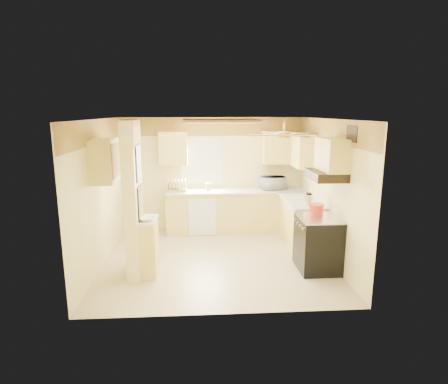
{
  "coord_description": "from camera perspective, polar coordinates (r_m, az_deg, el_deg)",
  "views": [
    {
      "loc": [
        -0.3,
        -6.38,
        2.63
      ],
      "look_at": [
        0.15,
        0.35,
        1.17
      ],
      "focal_mm": 30.0,
      "sensor_mm": 36.0,
      "label": 1
    }
  ],
  "objects": [
    {
      "name": "countertop_back",
      "position": [
        8.19,
        1.86,
        0.16
      ],
      "size": [
        3.04,
        0.64,
        0.04
      ],
      "primitive_type": "cube",
      "color": "silver",
      "rests_on": "lower_cabinets_back"
    },
    {
      "name": "bowl",
      "position": [
        6.02,
        -11.67,
        -4.05
      ],
      "size": [
        0.25,
        0.25,
        0.06
      ],
      "primitive_type": "imported",
      "rotation": [
        0.0,
        0.0,
        0.06
      ],
      "color": "white",
      "rests_on": "ledge_top"
    },
    {
      "name": "upper_cab_right",
      "position": [
        7.96,
        11.74,
        6.34
      ],
      "size": [
        0.35,
        1.0,
        0.7
      ],
      "primitive_type": "cube",
      "color": "#E5D55F",
      "rests_on": "wall_right"
    },
    {
      "name": "partition_ledge",
      "position": [
        6.28,
        -11.31,
        -8.33
      ],
      "size": [
        0.25,
        0.55,
        0.9
      ],
      "primitive_type": "cube",
      "color": "#E5D55F",
      "rests_on": "floor"
    },
    {
      "name": "upper_cab_over_stove",
      "position": [
        6.24,
        16.16,
        5.49
      ],
      "size": [
        0.35,
        0.76,
        0.52
      ],
      "primitive_type": "cube",
      "color": "#E5D55F",
      "rests_on": "wall_right"
    },
    {
      "name": "wall_front",
      "position": [
        4.7,
        -0.03,
        -4.84
      ],
      "size": [
        4.0,
        0.0,
        4.0
      ],
      "primitive_type": "plane",
      "rotation": [
        -1.57,
        0.0,
        0.0
      ],
      "color": "#F2E493",
      "rests_on": "floor"
    },
    {
      "name": "wallpaper_border",
      "position": [
        8.27,
        -1.78,
        9.93
      ],
      "size": [
        4.0,
        0.02,
        0.4
      ],
      "primitive_type": "cube",
      "color": "gold",
      "rests_on": "wall_back"
    },
    {
      "name": "wall_back",
      "position": [
        8.4,
        -1.73,
        2.76
      ],
      "size": [
        4.0,
        0.0,
        4.0
      ],
      "primitive_type": "plane",
      "rotation": [
        1.57,
        0.0,
        0.0
      ],
      "color": "#F2E493",
      "rests_on": "floor"
    },
    {
      "name": "dishwasher_panel",
      "position": [
        7.98,
        -3.33,
        -3.81
      ],
      "size": [
        0.58,
        0.02,
        0.8
      ],
      "primitive_type": "cube",
      "color": "white",
      "rests_on": "lower_cabinets_back"
    },
    {
      "name": "dish_rack",
      "position": [
        8.13,
        -7.27,
        0.75
      ],
      "size": [
        0.42,
        0.31,
        0.24
      ],
      "color": "tan",
      "rests_on": "countertop_back"
    },
    {
      "name": "lower_cabinets_right",
      "position": [
        7.58,
        11.67,
        -4.75
      ],
      "size": [
        0.6,
        1.4,
        0.9
      ],
      "primitive_type": "cube",
      "color": "#E5D55F",
      "rests_on": "floor"
    },
    {
      "name": "partition_column",
      "position": [
        6.08,
        -13.68,
        -1.23
      ],
      "size": [
        0.2,
        0.7,
        2.5
      ],
      "primitive_type": "cube",
      "color": "#F2E493",
      "rests_on": "floor"
    },
    {
      "name": "utensil_crock",
      "position": [
        8.21,
        -2.45,
        0.89
      ],
      "size": [
        0.12,
        0.12,
        0.24
      ],
      "color": "white",
      "rests_on": "countertop_back"
    },
    {
      "name": "wall_right",
      "position": [
        6.92,
        15.66,
        0.26
      ],
      "size": [
        0.0,
        3.8,
        3.8
      ],
      "primitive_type": "plane",
      "rotation": [
        1.57,
        0.0,
        -1.57
      ],
      "color": "#F2E493",
      "rests_on": "floor"
    },
    {
      "name": "countertop_right",
      "position": [
        7.46,
        11.75,
        -1.3
      ],
      "size": [
        0.64,
        1.44,
        0.04
      ],
      "primitive_type": "cube",
      "color": "silver",
      "rests_on": "lower_cabinets_right"
    },
    {
      "name": "poster_nashville",
      "position": [
        6.08,
        -12.62,
        -1.68
      ],
      "size": [
        0.02,
        0.42,
        0.57
      ],
      "color": "black",
      "rests_on": "partition_column"
    },
    {
      "name": "upper_cab_back_right",
      "position": [
        8.35,
        9.05,
        6.71
      ],
      "size": [
        0.9,
        0.35,
        0.7
      ],
      "primitive_type": "cube",
      "color": "#E5D55F",
      "rests_on": "wall_back"
    },
    {
      "name": "upper_cab_left_wall",
      "position": [
        6.37,
        -17.73,
        4.61
      ],
      "size": [
        0.35,
        0.75,
        0.7
      ],
      "primitive_type": "cube",
      "color": "#E5D55F",
      "rests_on": "wall_left"
    },
    {
      "name": "dutch_oven",
      "position": [
        6.56,
        13.86,
        -2.49
      ],
      "size": [
        0.26,
        0.26,
        0.17
      ],
      "color": "red",
      "rests_on": "stove"
    },
    {
      "name": "window",
      "position": [
        8.34,
        -3.47,
        4.75
      ],
      "size": [
        0.92,
        0.02,
        1.02
      ],
      "color": "white",
      "rests_on": "wall_back"
    },
    {
      "name": "floor",
      "position": [
        6.91,
        -1.08,
        -10.16
      ],
      "size": [
        4.0,
        4.0,
        0.0
      ],
      "primitive_type": "plane",
      "color": "#CBB58D",
      "rests_on": "ground"
    },
    {
      "name": "ceiling_light_panel",
      "position": [
        6.9,
        -0.52,
        10.77
      ],
      "size": [
        1.35,
        0.95,
        0.06
      ],
      "color": "brown",
      "rests_on": "ceiling"
    },
    {
      "name": "kettle",
      "position": [
        7.02,
        12.78,
        -1.11
      ],
      "size": [
        0.15,
        0.15,
        0.23
      ],
      "color": "silver",
      "rests_on": "countertop_right"
    },
    {
      "name": "range_hood",
      "position": [
        6.26,
        15.25,
        2.51
      ],
      "size": [
        0.5,
        0.76,
        0.14
      ],
      "primitive_type": "cube",
      "color": "black",
      "rests_on": "upper_cab_over_stove"
    },
    {
      "name": "ceiling",
      "position": [
        6.39,
        -1.17,
        11.06
      ],
      "size": [
        4.0,
        4.0,
        0.0
      ],
      "primitive_type": "plane",
      "rotation": [
        3.14,
        0.0,
        0.0
      ],
      "color": "white",
      "rests_on": "wall_back"
    },
    {
      "name": "upper_cab_back_left",
      "position": [
        8.16,
        -7.73,
        6.63
      ],
      "size": [
        0.6,
        0.35,
        0.7
      ],
      "primitive_type": "cube",
      "color": "#E5D55F",
      "rests_on": "wall_back"
    },
    {
      "name": "vent_grate",
      "position": [
        5.94,
        18.92,
        8.4
      ],
      "size": [
        0.02,
        0.4,
        0.25
      ],
      "primitive_type": "cube",
      "color": "black",
      "rests_on": "wall_right"
    },
    {
      "name": "microwave",
      "position": [
        8.31,
        7.54,
        1.37
      ],
      "size": [
        0.54,
        0.39,
        0.28
      ],
      "primitive_type": "imported",
      "rotation": [
        0.0,
        0.0,
        3.24
      ],
      "color": "white",
      "rests_on": "countertop_back"
    },
    {
      "name": "lower_cabinets_back",
      "position": [
        8.31,
        1.83,
        -2.99
      ],
      "size": [
        3.0,
        0.6,
        0.9
      ],
      "primitive_type": "cube",
      "color": "#E5D55F",
      "rests_on": "floor"
    },
    {
      "name": "poster_menu",
      "position": [
        5.96,
        -12.91,
        4.4
      ],
      "size": [
        0.02,
        0.42,
        0.57
      ],
      "color": "black",
      "rests_on": "partition_column"
    },
    {
      "name": "wall_left",
      "position": [
        6.75,
        -18.34,
        -0.21
      ],
      "size": [
        0.0,
        3.8,
        3.8
      ],
      "primitive_type": "plane",
      "rotation": [
        1.57,
        0.0,
        1.57
      ],
      "color": "#F2E493",
      "rests_on": "floor"
    },
    {
      "name": "stove",
      "position": [
        6.52,
        14.09,
        -7.58
      ],
      "size": [
        0.68,
        0.77,
        0.92
      ],
      "color": "black",
      "rests_on": "floor"
    },
    {
      "name": "ledge_top",
      "position": [
        6.13,
        -11.5,
        -4.21
      ],
      "size": [
        0.28,
        0.58,
        0.04
      ],
      "primitive_type": "cube",
      "color": "silver",
      "rests_on": "partition_ledge"
    },
    {
      "name": "ceiling_fan",
      "position": [
        5.84,
        9.13,
        8.7
      ],
      "size": [
        1.15,
        1.15,
        0.26
      ],
      "color": "gold",
      "rests_on": "ceiling"
    }
  ]
}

